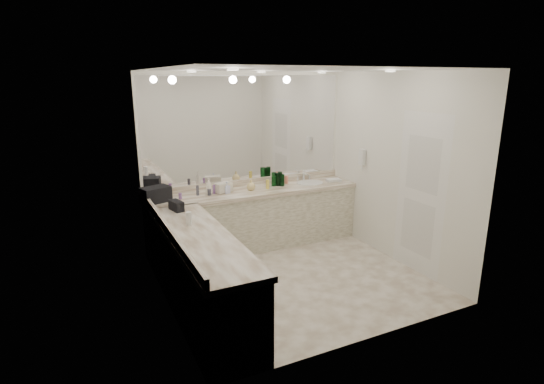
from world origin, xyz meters
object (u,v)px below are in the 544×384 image
soap_bottle_a (209,187)px  wall_phone (362,157)px  soap_bottle_b (227,188)px  soap_bottle_c (251,185)px  black_toiletry_bag (156,194)px  hand_towel (334,180)px  sink (310,183)px  cream_cosmetic_case (223,188)px

soap_bottle_a → wall_phone: bearing=-13.2°
soap_bottle_b → soap_bottle_c: soap_bottle_b is taller
black_toiletry_bag → soap_bottle_b: size_ratio=2.20×
hand_towel → soap_bottle_a: soap_bottle_a is taller
wall_phone → soap_bottle_c: (-1.63, 0.48, -0.37)m
sink → soap_bottle_b: bearing=-179.4°
sink → black_toiletry_bag: bearing=-179.4°
sink → wall_phone: bearing=-39.6°
soap_bottle_a → soap_bottle_b: soap_bottle_a is taller
sink → hand_towel: size_ratio=1.96×
soap_bottle_c → black_toiletry_bag: bearing=-179.6°
wall_phone → soap_bottle_a: 2.34m
sink → wall_phone: (0.61, -0.50, 0.46)m
sink → hand_towel: hand_towel is taller
hand_towel → black_toiletry_bag: bearing=179.0°
wall_phone → hand_towel: 0.64m
sink → soap_bottle_a: (-1.65, 0.03, 0.12)m
cream_cosmetic_case → wall_phone: bearing=-31.1°
wall_phone → sink: bearing=140.4°
sink → soap_bottle_b: 1.40m
wall_phone → black_toiletry_bag: bearing=171.0°
sink → wall_phone: wall_phone is taller
black_toiletry_bag → hand_towel: (2.80, -0.05, -0.09)m
sink → soap_bottle_b: size_ratio=2.60×
cream_cosmetic_case → soap_bottle_c: bearing=-24.4°
sink → cream_cosmetic_case: 1.43m
wall_phone → soap_bottle_a: size_ratio=1.03×
black_toiletry_bag → cream_cosmetic_case: (0.98, 0.07, -0.04)m
soap_bottle_a → hand_towel: bearing=-2.9°
soap_bottle_b → soap_bottle_c: 0.38m
cream_cosmetic_case → soap_bottle_c: 0.41m
black_toiletry_bag → soap_bottle_a: 0.76m
sink → black_toiletry_bag: (-2.41, -0.02, 0.11)m
hand_towel → soap_bottle_a: (-2.05, 0.10, 0.10)m
wall_phone → soap_bottle_c: bearing=163.4°
cream_cosmetic_case → hand_towel: size_ratio=1.06×
sink → soap_bottle_b: soap_bottle_b is taller
soap_bottle_b → wall_phone: bearing=-13.6°
soap_bottle_c → soap_bottle_b: bearing=179.7°
soap_bottle_b → cream_cosmetic_case: bearing=118.4°
wall_phone → cream_cosmetic_case: size_ratio=1.01×
sink → soap_bottle_c: 1.03m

